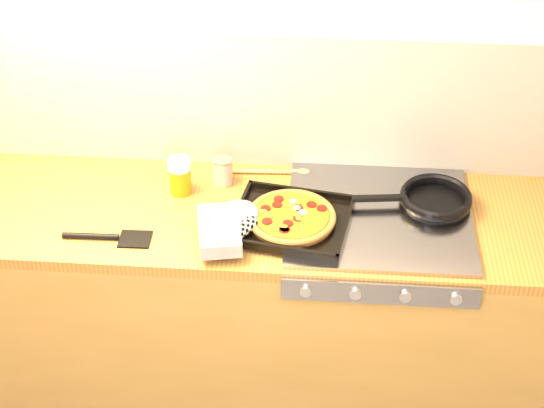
# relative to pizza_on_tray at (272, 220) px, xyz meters

# --- Properties ---
(room_shell) EXTENTS (3.20, 3.20, 3.20)m
(room_shell) POSITION_rel_pizza_on_tray_xyz_m (-0.11, 0.38, 0.21)
(room_shell) COLOR white
(room_shell) RESTS_ON ground
(counter_run) EXTENTS (3.20, 0.62, 0.90)m
(counter_run) POSITION_rel_pizza_on_tray_xyz_m (-0.10, 0.09, -0.49)
(counter_run) COLOR olive
(counter_run) RESTS_ON ground
(stovetop) EXTENTS (0.60, 0.56, 0.02)m
(stovetop) POSITION_rel_pizza_on_tray_xyz_m (0.34, 0.09, -0.04)
(stovetop) COLOR gray
(stovetop) RESTS_ON counter_run
(pizza_on_tray) EXTENTS (0.51, 0.40, 0.06)m
(pizza_on_tray) POSITION_rel_pizza_on_tray_xyz_m (0.00, 0.00, 0.00)
(pizza_on_tray) COLOR black
(pizza_on_tray) RESTS_ON stovetop
(frying_pan) EXTENTS (0.41, 0.26, 0.04)m
(frying_pan) POSITION_rel_pizza_on_tray_xyz_m (0.52, 0.16, -0.00)
(frying_pan) COLOR black
(frying_pan) RESTS_ON stovetop
(tomato_can) EXTENTS (0.09, 0.09, 0.10)m
(tomato_can) POSITION_rel_pizza_on_tray_xyz_m (-0.19, 0.25, 0.01)
(tomato_can) COLOR #9A110C
(tomato_can) RESTS_ON counter_run
(juice_glass) EXTENTS (0.08, 0.08, 0.13)m
(juice_glass) POSITION_rel_pizza_on_tray_xyz_m (-0.32, 0.18, 0.03)
(juice_glass) COLOR orange
(juice_glass) RESTS_ON counter_run
(wooden_spoon) EXTENTS (0.30, 0.04, 0.02)m
(wooden_spoon) POSITION_rel_pizza_on_tray_xyz_m (-0.01, 0.32, -0.03)
(wooden_spoon) COLOR olive
(wooden_spoon) RESTS_ON counter_run
(black_spatula) EXTENTS (0.28, 0.09, 0.02)m
(black_spatula) POSITION_rel_pizza_on_tray_xyz_m (-0.51, -0.09, -0.03)
(black_spatula) COLOR black
(black_spatula) RESTS_ON counter_run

